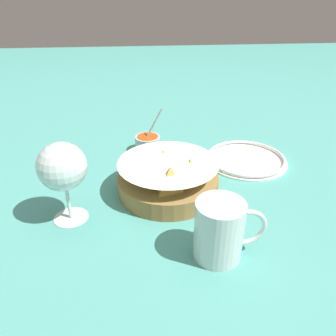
# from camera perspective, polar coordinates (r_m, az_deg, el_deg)

# --- Properties ---
(ground_plane) EXTENTS (4.00, 4.00, 0.00)m
(ground_plane) POSITION_cam_1_polar(r_m,az_deg,el_deg) (0.78, 1.92, -2.93)
(ground_plane) COLOR teal
(food_basket) EXTENTS (0.23, 0.23, 0.09)m
(food_basket) POSITION_cam_1_polar(r_m,az_deg,el_deg) (0.74, 0.07, -1.84)
(food_basket) COLOR olive
(food_basket) RESTS_ON ground_plane
(sauce_cup) EXTENTS (0.08, 0.07, 0.13)m
(sauce_cup) POSITION_cam_1_polar(r_m,az_deg,el_deg) (0.93, -3.54, 4.39)
(sauce_cup) COLOR #B7B7BC
(sauce_cup) RESTS_ON ground_plane
(wine_glass) EXTENTS (0.09, 0.09, 0.17)m
(wine_glass) POSITION_cam_1_polar(r_m,az_deg,el_deg) (0.65, -17.92, -0.10)
(wine_glass) COLOR silver
(wine_glass) RESTS_ON ground_plane
(beer_mug) EXTENTS (0.13, 0.08, 0.11)m
(beer_mug) POSITION_cam_1_polar(r_m,az_deg,el_deg) (0.57, 8.99, -10.95)
(beer_mug) COLOR silver
(beer_mug) RESTS_ON ground_plane
(side_plate) EXTENTS (0.22, 0.22, 0.01)m
(side_plate) POSITION_cam_1_polar(r_m,az_deg,el_deg) (0.91, 13.42, 1.61)
(side_plate) COLOR white
(side_plate) RESTS_ON ground_plane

